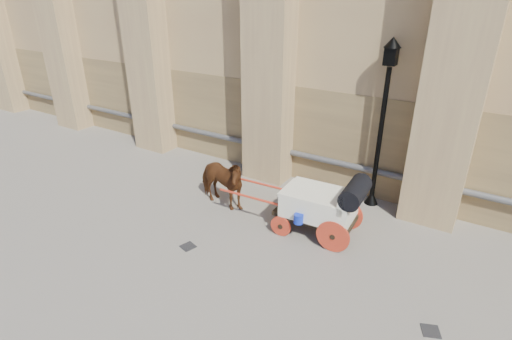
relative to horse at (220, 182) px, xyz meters
The scene contains 6 objects.
ground 1.83m from the horse, 46.82° to the right, with size 90.00×90.00×0.00m, color slate.
horse is the anchor object (origin of this frame).
carriage 3.03m from the horse, ahead, with size 3.80×1.39×1.64m.
street_lamp 4.66m from the horse, 33.87° to the left, with size 0.43×0.43×4.62m.
drain_grate_near 2.23m from the horse, 76.16° to the right, with size 0.32×0.32×0.01m, color black.
drain_grate_far 6.26m from the horse, 15.67° to the right, with size 0.32×0.32×0.01m, color black.
Camera 1 is at (4.97, -6.71, 5.74)m, focal length 28.00 mm.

